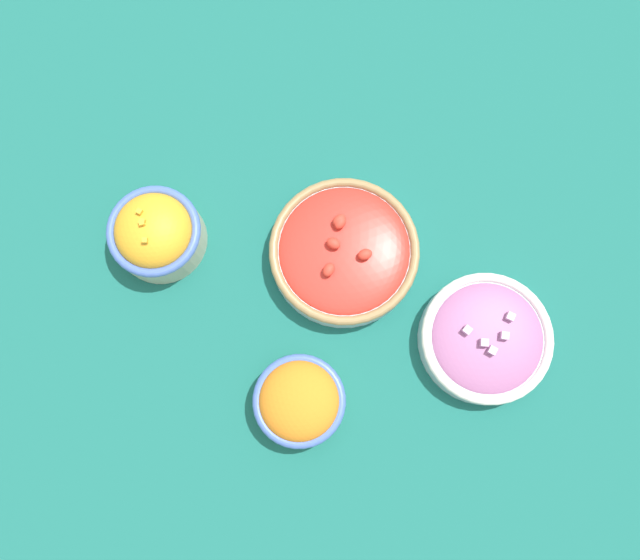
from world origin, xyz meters
The scene contains 5 objects.
ground_plane centered at (0.00, 0.00, 0.00)m, with size 3.00×3.00×0.00m, color #196056.
bowl_squash centered at (-0.19, -0.13, 0.04)m, with size 0.12×0.12×0.09m.
bowl_cherry_tomatoes centered at (-0.01, 0.05, 0.03)m, with size 0.20×0.20×0.06m.
bowl_red_onion centered at (0.20, 0.12, 0.02)m, with size 0.17×0.17×0.05m.
bowl_carrots centered at (0.10, -0.12, 0.03)m, with size 0.12×0.12×0.07m.
Camera 1 is at (0.11, -0.09, 0.83)m, focal length 35.00 mm.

